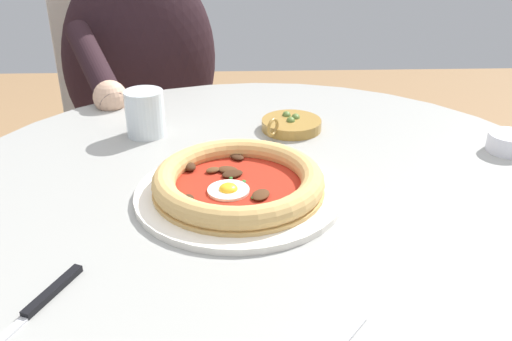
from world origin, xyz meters
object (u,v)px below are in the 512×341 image
at_px(water_glass, 145,116).
at_px(olive_pan, 291,124).
at_px(diner_person, 147,127).
at_px(ramekin_capers, 509,142).
at_px(dining_table, 265,254).
at_px(cafe_chair_diner, 135,109).
at_px(pizza_on_plate, 238,185).
at_px(steak_knife, 37,306).

distance_m(water_glass, olive_pan, 0.27).
bearing_deg(diner_person, ramekin_capers, -129.50).
relative_size(dining_table, water_glass, 12.49).
bearing_deg(cafe_chair_diner, pizza_on_plate, -160.90).
distance_m(pizza_on_plate, steak_knife, 0.32).
relative_size(pizza_on_plate, steak_knife, 1.58).
xyz_separation_m(dining_table, steak_knife, (-0.25, 0.26, 0.12)).
relative_size(dining_table, ramekin_capers, 14.75).
xyz_separation_m(olive_pan, cafe_chair_diner, (0.62, 0.40, -0.20)).
bearing_deg(cafe_chair_diner, steak_knife, -175.78).
distance_m(pizza_on_plate, olive_pan, 0.27).
bearing_deg(pizza_on_plate, ramekin_capers, -72.78).
height_order(pizza_on_plate, olive_pan, pizza_on_plate).
height_order(water_glass, olive_pan, water_glass).
height_order(pizza_on_plate, cafe_chair_diner, cafe_chair_diner).
xyz_separation_m(ramekin_capers, cafe_chair_diner, (0.73, 0.76, -0.20)).
xyz_separation_m(pizza_on_plate, ramekin_capers, (0.14, -0.46, -0.00)).
relative_size(steak_knife, cafe_chair_diner, 0.21).
distance_m(steak_knife, ramekin_capers, 0.78).
bearing_deg(ramekin_capers, dining_table, 106.84).
height_order(olive_pan, diner_person, diner_person).
distance_m(dining_table, water_glass, 0.34).
bearing_deg(water_glass, ramekin_capers, -98.63).
height_order(olive_pan, cafe_chair_diner, cafe_chair_diner).
bearing_deg(ramekin_capers, pizza_on_plate, 107.22).
xyz_separation_m(steak_knife, olive_pan, (0.49, -0.32, 0.01)).
relative_size(dining_table, pizza_on_plate, 3.44).
xyz_separation_m(steak_knife, diner_person, (0.97, 0.03, -0.19)).
bearing_deg(steak_knife, cafe_chair_diner, 4.22).
bearing_deg(dining_table, steak_knife, 134.33).
xyz_separation_m(water_glass, steak_knife, (-0.48, 0.05, -0.03)).
bearing_deg(water_glass, steak_knife, 173.60).
height_order(water_glass, diner_person, diner_person).
distance_m(ramekin_capers, olive_pan, 0.38).
relative_size(dining_table, steak_knife, 5.42).
distance_m(diner_person, cafe_chair_diner, 0.15).
bearing_deg(olive_pan, diner_person, 36.09).
height_order(steak_knife, ramekin_capers, ramekin_capers).
height_order(dining_table, olive_pan, olive_pan).
height_order(dining_table, water_glass, water_glass).
xyz_separation_m(ramekin_capers, diner_person, (0.58, 0.71, -0.20)).
xyz_separation_m(steak_knife, cafe_chair_diner, (1.11, 0.08, -0.19)).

